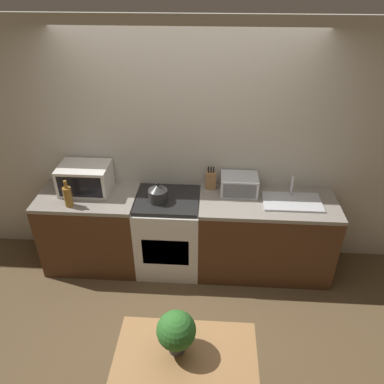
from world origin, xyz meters
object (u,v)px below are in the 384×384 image
(bottle, at_px, (68,196))
(toaster_oven, at_px, (239,185))
(kettle, at_px, (158,193))
(stove_range, at_px, (169,233))
(dining_table, at_px, (186,367))
(microwave, at_px, (85,178))

(bottle, bearing_deg, toaster_oven, 11.51)
(kettle, distance_m, toaster_oven, 0.85)
(stove_range, relative_size, dining_table, 0.94)
(stove_range, xyz_separation_m, kettle, (-0.09, -0.05, 0.55))
(stove_range, height_order, toaster_oven, toaster_oven)
(stove_range, relative_size, toaster_oven, 2.35)
(microwave, bearing_deg, stove_range, -6.68)
(kettle, relative_size, bottle, 0.75)
(kettle, xyz_separation_m, toaster_oven, (0.83, 0.20, 0.01))
(bottle, xyz_separation_m, toaster_oven, (1.70, 0.35, -0.01))
(microwave, xyz_separation_m, toaster_oven, (1.61, 0.05, -0.05))
(stove_range, xyz_separation_m, toaster_oven, (0.74, 0.15, 0.55))
(microwave, xyz_separation_m, bottle, (-0.09, -0.30, -0.04))
(kettle, relative_size, microwave, 0.42)
(microwave, relative_size, bottle, 1.79)
(stove_range, distance_m, kettle, 0.55)
(kettle, distance_m, microwave, 0.80)
(stove_range, relative_size, bottle, 3.13)
(bottle, xyz_separation_m, dining_table, (1.28, -1.51, -0.36))
(microwave, bearing_deg, bottle, -106.35)
(toaster_oven, bearing_deg, bottle, -168.49)
(dining_table, bearing_deg, bottle, 130.35)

